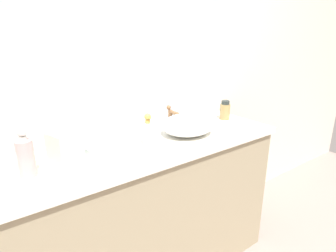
{
  "coord_description": "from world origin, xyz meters",
  "views": [
    {
      "loc": [
        -0.74,
        -0.81,
        1.47
      ],
      "look_at": [
        0.15,
        0.41,
        0.98
      ],
      "focal_mm": 30.14,
      "sensor_mm": 36.0,
      "label": 1
    }
  ],
  "objects_px": {
    "sink_basin": "(188,125)",
    "folded_hand_towel": "(111,150)",
    "tissue_box": "(64,144)",
    "lotion_bottle": "(225,110)",
    "perfume_bottle": "(26,156)",
    "soap_dispenser": "(148,132)"
  },
  "relations": [
    {
      "from": "perfume_bottle",
      "to": "tissue_box",
      "type": "distance_m",
      "value": 0.19
    },
    {
      "from": "perfume_bottle",
      "to": "tissue_box",
      "type": "bearing_deg",
      "value": 22.18
    },
    {
      "from": "lotion_bottle",
      "to": "tissue_box",
      "type": "bearing_deg",
      "value": -178.99
    },
    {
      "from": "sink_basin",
      "to": "perfume_bottle",
      "type": "bearing_deg",
      "value": -179.65
    },
    {
      "from": "sink_basin",
      "to": "folded_hand_towel",
      "type": "relative_size",
      "value": 1.56
    },
    {
      "from": "soap_dispenser",
      "to": "tissue_box",
      "type": "bearing_deg",
      "value": 169.35
    },
    {
      "from": "perfume_bottle",
      "to": "lotion_bottle",
      "type": "bearing_deg",
      "value": 4.08
    },
    {
      "from": "sink_basin",
      "to": "lotion_bottle",
      "type": "relative_size",
      "value": 2.46
    },
    {
      "from": "lotion_bottle",
      "to": "perfume_bottle",
      "type": "bearing_deg",
      "value": -175.92
    },
    {
      "from": "lotion_bottle",
      "to": "folded_hand_towel",
      "type": "distance_m",
      "value": 0.91
    },
    {
      "from": "folded_hand_towel",
      "to": "soap_dispenser",
      "type": "bearing_deg",
      "value": -8.05
    },
    {
      "from": "sink_basin",
      "to": "folded_hand_towel",
      "type": "bearing_deg",
      "value": 177.88
    },
    {
      "from": "sink_basin",
      "to": "folded_hand_towel",
      "type": "xyz_separation_m",
      "value": [
        -0.49,
        0.02,
        -0.04
      ]
    },
    {
      "from": "lotion_bottle",
      "to": "tissue_box",
      "type": "relative_size",
      "value": 0.74
    },
    {
      "from": "sink_basin",
      "to": "perfume_bottle",
      "type": "relative_size",
      "value": 1.5
    },
    {
      "from": "soap_dispenser",
      "to": "perfume_bottle",
      "type": "xyz_separation_m",
      "value": [
        -0.6,
        0.01,
        0.02
      ]
    },
    {
      "from": "folded_hand_towel",
      "to": "tissue_box",
      "type": "bearing_deg",
      "value": 166.89
    },
    {
      "from": "tissue_box",
      "to": "perfume_bottle",
      "type": "bearing_deg",
      "value": -157.82
    },
    {
      "from": "soap_dispenser",
      "to": "tissue_box",
      "type": "xyz_separation_m",
      "value": [
        -0.42,
        0.08,
        0.0
      ]
    },
    {
      "from": "perfume_bottle",
      "to": "folded_hand_towel",
      "type": "distance_m",
      "value": 0.4
    },
    {
      "from": "perfume_bottle",
      "to": "tissue_box",
      "type": "relative_size",
      "value": 1.22
    },
    {
      "from": "sink_basin",
      "to": "perfume_bottle",
      "type": "distance_m",
      "value": 0.88
    }
  ]
}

